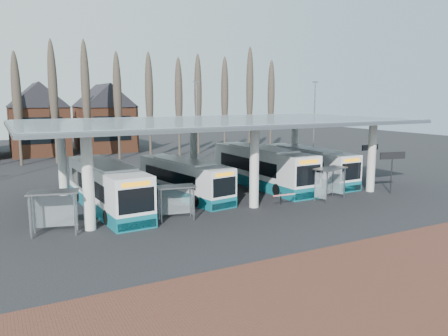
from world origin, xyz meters
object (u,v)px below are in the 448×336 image
bus_1 (183,179)px  bus_3 (306,165)px  shelter_0 (54,203)px  shelter_2 (329,176)px  shelter_1 (176,195)px  bus_0 (107,188)px  bus_2 (261,168)px

bus_1 → bus_3: bus_3 is taller
bus_3 → shelter_0: bus_3 is taller
shelter_2 → shelter_1: bearing=165.4°
bus_0 → bus_2: bus_2 is taller
shelter_2 → bus_0: bearing=148.8°
bus_0 → shelter_0: size_ratio=4.01×
shelter_2 → bus_3: bearing=50.7°
bus_0 → bus_2: 14.86m
bus_0 → shelter_0: bearing=-136.5°
bus_3 → shelter_2: (-3.45, -7.15, 0.33)m
bus_2 → shelter_0: size_ratio=4.21×
bus_2 → shelter_2: bus_2 is taller
bus_2 → shelter_1: (-11.30, -6.94, -0.01)m
bus_2 → shelter_2: 7.39m
bus_1 → shelter_2: 11.86m
bus_1 → bus_3: 13.35m
shelter_1 → bus_1: bearing=73.1°
bus_0 → bus_1: bearing=7.7°
bus_0 → shelter_2: (16.52, -5.24, 0.27)m
bus_1 → bus_3: (13.33, 0.61, 0.11)m
bus_0 → shelter_2: 17.33m
shelter_0 → bus_0: bearing=61.2°
bus_1 → shelter_0: 12.26m
shelter_1 → shelter_2: 13.10m
shelter_0 → shelter_1: bearing=10.1°
bus_2 → bus_3: size_ratio=1.10×
bus_0 → bus_1: size_ratio=1.11×
bus_0 → bus_1: 6.77m
shelter_2 → bus_1: bearing=132.9°
bus_1 → bus_2: bus_2 is taller
bus_2 → bus_3: bus_2 is taller
bus_0 → shelter_0: bus_0 is taller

